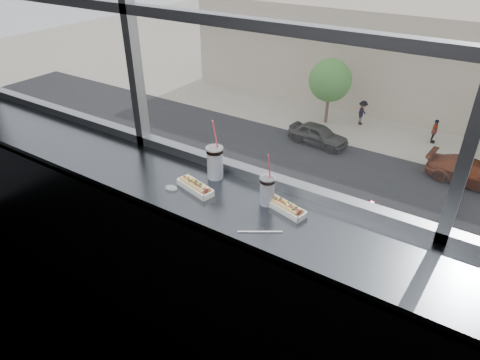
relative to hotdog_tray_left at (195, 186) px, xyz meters
The scene contains 18 objects.
wall_back_lower 0.72m from the hotdog_tray_left, 45.55° to the left, with size 6.00×6.00×0.00m, color black.
counter 0.30m from the hotdog_tray_left, ahead, with size 6.00×0.55×0.06m, color #555A60.
counter_fascia 0.69m from the hotdog_tray_left, 37.31° to the right, with size 6.00×0.04×1.04m, color #555A60.
hotdog_tray_left is the anchor object (origin of this frame).
hotdog_tray_right 0.55m from the hotdog_tray_left, 10.65° to the left, with size 0.26×0.14×0.06m.
soda_cup_left 0.20m from the hotdog_tray_left, 86.53° to the left, with size 0.11×0.11×0.39m.
soda_cup_right 0.44m from the hotdog_tray_left, 14.25° to the left, with size 0.09×0.09×0.32m.
loose_straw 0.54m from the hotdog_tray_left, 14.78° to the right, with size 0.01×0.01×0.23m, color white.
wrapper 0.14m from the hotdog_tray_left, 149.62° to the right, with size 0.09×0.06×0.02m, color silver.
street_asphalt 23.64m from the hotdog_tray_left, 89.16° to the left, with size 80.00×10.00×0.06m, color black.
far_sidewalk 30.78m from the hotdog_tray_left, 89.40° to the left, with size 80.00×6.00×0.04m, color #A69F8B.
car_near_c 19.76m from the hotdog_tray_left, 92.64° to the left, with size 5.53×2.31×1.84m, color maroon.
car_far_b 26.72m from the hotdog_tray_left, 88.07° to the left, with size 5.90×2.46×1.97m, color maroon.
car_far_a 28.20m from the hotdog_tray_left, 110.39° to the left, with size 5.85×2.44×1.95m, color #2E2B2B.
car_near_b 21.44m from the hotdog_tray_left, 117.12° to the left, with size 5.53×2.30×1.84m, color black.
pedestrian_b 31.17m from the hotdog_tray_left, 94.47° to the left, with size 0.93×0.70×2.10m, color #66605B.
pedestrian_a 32.31m from the hotdog_tray_left, 104.60° to the left, with size 1.02×0.77×2.30m, color #66605B.
tree_left 31.30m from the hotdog_tray_left, 109.70° to the left, with size 3.22×3.22×5.03m.
Camera 1 is at (1.08, -0.43, 2.43)m, focal length 32.00 mm.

